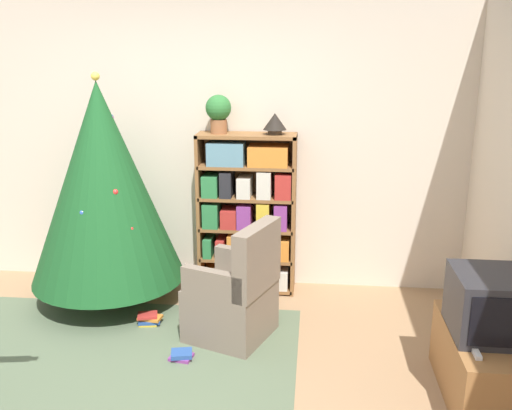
{
  "coord_description": "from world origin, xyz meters",
  "views": [
    {
      "loc": [
        1.04,
        -3.07,
        2.16
      ],
      "look_at": [
        0.63,
        0.87,
        1.05
      ],
      "focal_mm": 40.0,
      "sensor_mm": 36.0,
      "label": 1
    }
  ],
  "objects_px": {
    "bookshelf": "(248,215)",
    "armchair": "(235,298)",
    "christmas_tree": "(103,184)",
    "potted_plant": "(218,111)",
    "television": "(491,304)",
    "table_lamp": "(275,122)"
  },
  "relations": [
    {
      "from": "bookshelf",
      "to": "potted_plant",
      "type": "relative_size",
      "value": 4.35
    },
    {
      "from": "bookshelf",
      "to": "table_lamp",
      "type": "relative_size",
      "value": 7.15
    },
    {
      "from": "bookshelf",
      "to": "armchair",
      "type": "height_order",
      "value": "bookshelf"
    },
    {
      "from": "bookshelf",
      "to": "christmas_tree",
      "type": "height_order",
      "value": "christmas_tree"
    },
    {
      "from": "christmas_tree",
      "to": "potted_plant",
      "type": "xyz_separation_m",
      "value": [
        0.91,
        0.38,
        0.57
      ]
    },
    {
      "from": "armchair",
      "to": "christmas_tree",
      "type": "bearing_deg",
      "value": -93.32
    },
    {
      "from": "christmas_tree",
      "to": "armchair",
      "type": "bearing_deg",
      "value": -24.11
    },
    {
      "from": "television",
      "to": "christmas_tree",
      "type": "xyz_separation_m",
      "value": [
        -2.83,
        1.16,
        0.4
      ]
    },
    {
      "from": "bookshelf",
      "to": "christmas_tree",
      "type": "bearing_deg",
      "value": -162.14
    },
    {
      "from": "christmas_tree",
      "to": "armchair",
      "type": "relative_size",
      "value": 2.13
    },
    {
      "from": "bookshelf",
      "to": "christmas_tree",
      "type": "distance_m",
      "value": 1.27
    },
    {
      "from": "potted_plant",
      "to": "table_lamp",
      "type": "bearing_deg",
      "value": -0.0
    },
    {
      "from": "television",
      "to": "potted_plant",
      "type": "relative_size",
      "value": 1.51
    },
    {
      "from": "bookshelf",
      "to": "christmas_tree",
      "type": "xyz_separation_m",
      "value": [
        -1.16,
        -0.37,
        0.34
      ]
    },
    {
      "from": "bookshelf",
      "to": "christmas_tree",
      "type": "relative_size",
      "value": 0.73
    },
    {
      "from": "television",
      "to": "table_lamp",
      "type": "relative_size",
      "value": 2.48
    },
    {
      "from": "bookshelf",
      "to": "television",
      "type": "bearing_deg",
      "value": -42.57
    },
    {
      "from": "television",
      "to": "armchair",
      "type": "bearing_deg",
      "value": 159.13
    },
    {
      "from": "potted_plant",
      "to": "bookshelf",
      "type": "bearing_deg",
      "value": -2.15
    },
    {
      "from": "potted_plant",
      "to": "table_lamp",
      "type": "height_order",
      "value": "potted_plant"
    },
    {
      "from": "television",
      "to": "armchair",
      "type": "height_order",
      "value": "armchair"
    },
    {
      "from": "bookshelf",
      "to": "armchair",
      "type": "bearing_deg",
      "value": -89.49
    }
  ]
}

